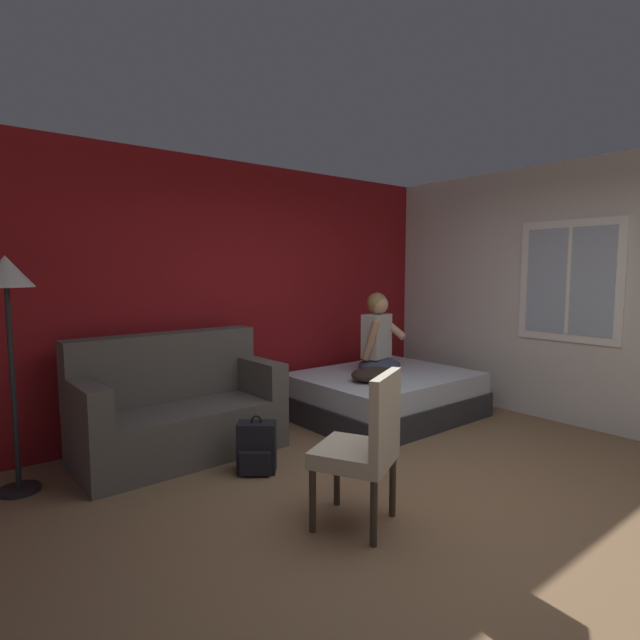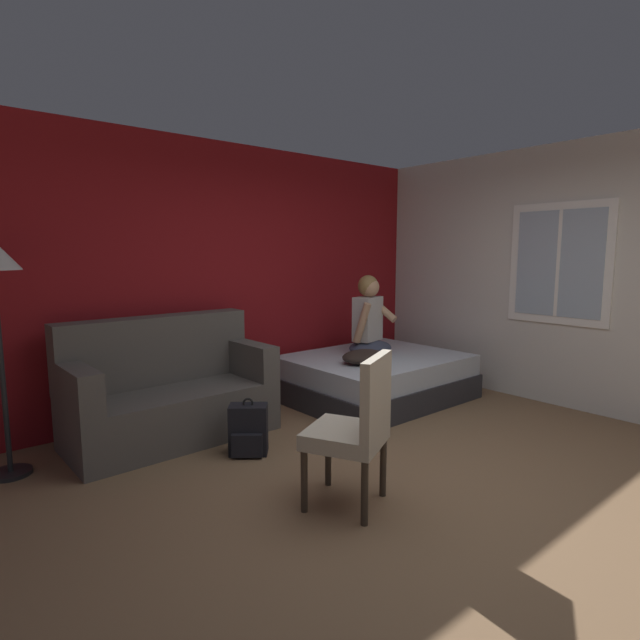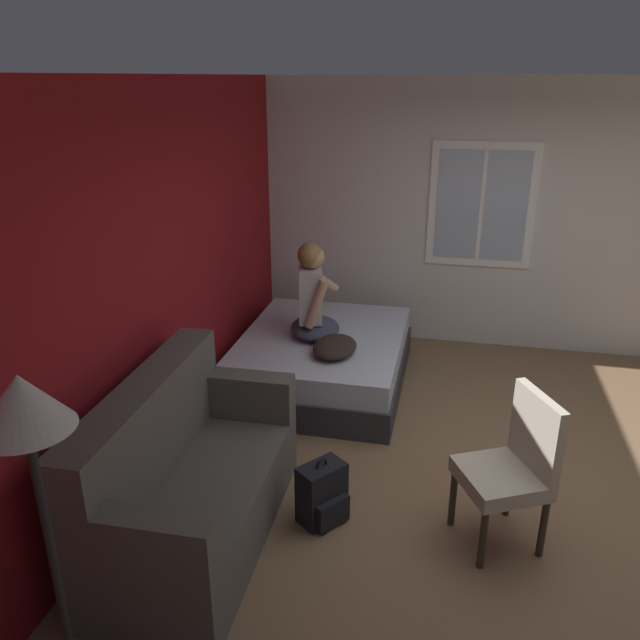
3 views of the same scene
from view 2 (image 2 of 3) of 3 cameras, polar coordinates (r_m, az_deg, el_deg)
ground_plane at (r=3.67m, az=12.93°, el=-18.33°), size 40.00×40.00×0.00m
wall_back_accent at (r=5.36m, az=-10.25°, el=4.94°), size 10.05×0.16×2.70m
wall_side_with_window at (r=5.62m, az=29.61°, el=4.21°), size 0.19×6.62×2.70m
bed at (r=5.55m, az=6.37°, el=-6.53°), size 1.87×1.48×0.48m
couch at (r=4.56m, az=-16.92°, el=-7.94°), size 1.72×0.85×1.04m
side_chair at (r=3.18m, az=4.12°, el=-11.89°), size 0.62×0.62×0.98m
person_seated at (r=5.47m, az=5.64°, el=-0.32°), size 0.61×0.55×0.88m
backpack at (r=4.10m, az=-8.19°, el=-12.40°), size 0.35×0.35×0.46m
throw_pillow at (r=5.09m, az=5.03°, el=-4.20°), size 0.51×0.40×0.14m
cell_phone at (r=5.09m, az=5.59°, el=-4.95°), size 0.09×0.15×0.01m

